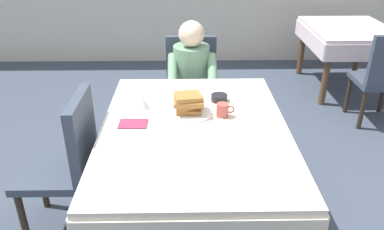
{
  "coord_description": "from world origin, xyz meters",
  "views": [
    {
      "loc": [
        -0.05,
        -2.0,
        1.84
      ],
      "look_at": [
        -0.01,
        0.05,
        0.79
      ],
      "focal_mm": 36.04,
      "sensor_mm": 36.0,
      "label": 1
    }
  ],
  "objects": [
    {
      "name": "fork_left_of_plate",
      "position": [
        -0.22,
        0.14,
        0.74
      ],
      "size": [
        0.02,
        0.18,
        0.0
      ],
      "primitive_type": "cube",
      "rotation": [
        0.0,
        0.0,
        1.63
      ],
      "color": "silver",
      "rests_on": "dining_table_main"
    },
    {
      "name": "knife_right_of_plate",
      "position": [
        0.16,
        0.14,
        0.74
      ],
      "size": [
        0.03,
        0.2,
        0.0
      ],
      "primitive_type": "cube",
      "rotation": [
        0.0,
        0.0,
        1.66
      ],
      "color": "silver",
      "rests_on": "dining_table_main"
    },
    {
      "name": "bowl_butter",
      "position": [
        0.17,
        0.35,
        0.76
      ],
      "size": [
        0.11,
        0.11,
        0.04
      ],
      "primitive_type": "cylinder",
      "color": "black",
      "rests_on": "dining_table_main"
    },
    {
      "name": "cup_coffee",
      "position": [
        0.18,
        0.12,
        0.78
      ],
      "size": [
        0.11,
        0.08,
        0.08
      ],
      "color": "#B24C42",
      "rests_on": "dining_table_main"
    },
    {
      "name": "breakfast_stack",
      "position": [
        -0.03,
        0.16,
        0.82
      ],
      "size": [
        0.19,
        0.18,
        0.12
      ],
      "color": "#A36B33",
      "rests_on": "plate_breakfast"
    },
    {
      "name": "syrup_pitcher",
      "position": [
        -0.32,
        0.25,
        0.78
      ],
      "size": [
        0.08,
        0.08,
        0.07
      ],
      "color": "silver",
      "rests_on": "dining_table_main"
    },
    {
      "name": "diner_person",
      "position": [
        0.0,
        1.01,
        0.67
      ],
      "size": [
        0.4,
        0.43,
        1.12
      ],
      "rotation": [
        0.0,
        0.0,
        3.14
      ],
      "color": "gray",
      "rests_on": "ground"
    },
    {
      "name": "plate_breakfast",
      "position": [
        -0.03,
        0.16,
        0.75
      ],
      "size": [
        0.28,
        0.28,
        0.02
      ],
      "primitive_type": "cylinder",
      "color": "white",
      "rests_on": "dining_table_main"
    },
    {
      "name": "background_table_far",
      "position": [
        1.82,
        2.31,
        0.62
      ],
      "size": [
        0.92,
        1.12,
        0.74
      ],
      "color": "silver",
      "rests_on": "ground"
    },
    {
      "name": "spoon_near_edge",
      "position": [
        0.0,
        -0.16,
        0.74
      ],
      "size": [
        0.15,
        0.05,
        0.0
      ],
      "primitive_type": "cube",
      "rotation": [
        0.0,
        0.0,
        -0.27
      ],
      "color": "silver",
      "rests_on": "dining_table_main"
    },
    {
      "name": "chair_diner",
      "position": [
        0.0,
        1.17,
        0.53
      ],
      "size": [
        0.44,
        0.45,
        0.93
      ],
      "rotation": [
        0.0,
        0.0,
        3.14
      ],
      "color": "#384251",
      "rests_on": "ground"
    },
    {
      "name": "ground_plane",
      "position": [
        0.0,
        0.0,
        0.0
      ],
      "size": [
        14.0,
        14.0,
        0.0
      ],
      "primitive_type": "plane",
      "color": "#3D4756"
    },
    {
      "name": "dining_table_main",
      "position": [
        0.0,
        0.0,
        0.65
      ],
      "size": [
        1.12,
        1.52,
        0.74
      ],
      "color": "silver",
      "rests_on": "ground"
    },
    {
      "name": "napkin_folded",
      "position": [
        -0.37,
        0.03,
        0.74
      ],
      "size": [
        0.17,
        0.12,
        0.01
      ],
      "primitive_type": "cube",
      "rotation": [
        0.0,
        0.0,
        -0.02
      ],
      "color": "#8C2D4C",
      "rests_on": "dining_table_main"
    },
    {
      "name": "chair_left_side",
      "position": [
        -0.77,
        0.0,
        0.53
      ],
      "size": [
        0.45,
        0.44,
        0.93
      ],
      "rotation": [
        0.0,
        0.0,
        1.57
      ],
      "color": "#384251",
      "rests_on": "ground"
    }
  ]
}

